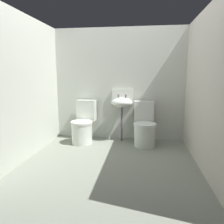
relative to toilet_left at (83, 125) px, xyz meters
name	(u,v)px	position (x,y,z in m)	size (l,w,h in m)	color
ground_plane	(109,165)	(0.63, -0.91, -0.36)	(2.92, 2.92, 0.08)	slate
wall_back	(119,85)	(0.63, 0.40, 0.75)	(2.92, 0.10, 2.15)	beige
wall_left	(24,88)	(-0.68, -0.81, 0.75)	(0.10, 2.72, 2.15)	#B9BEB1
wall_right	(207,90)	(1.94, -0.81, 0.75)	(0.10, 2.72, 2.15)	beige
toilet_left	(83,125)	(0.00, 0.00, 0.00)	(0.42, 0.61, 0.78)	silver
toilet_right	(144,128)	(1.14, 0.00, 0.00)	(0.43, 0.62, 0.78)	silver
sink	(122,102)	(0.71, 0.19, 0.43)	(0.42, 0.35, 0.99)	#544859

